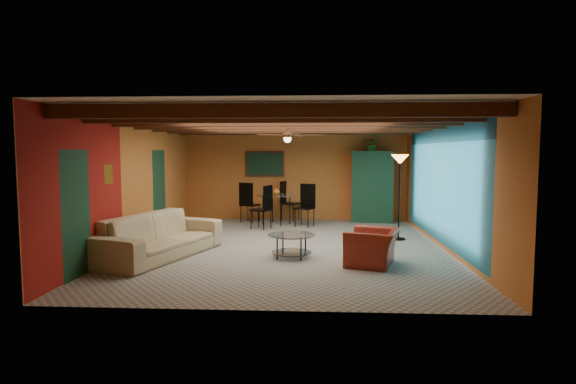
# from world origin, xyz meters

# --- Properties ---
(room) EXTENTS (6.52, 8.01, 2.71)m
(room) POSITION_xyz_m (0.00, 0.11, 2.36)
(room) COLOR gray
(room) RESTS_ON ground
(sofa) EXTENTS (1.95, 3.02, 0.82)m
(sofa) POSITION_xyz_m (-2.38, -1.09, 0.41)
(sofa) COLOR tan
(sofa) RESTS_ON ground
(armchair) EXTENTS (1.12, 1.20, 0.64)m
(armchair) POSITION_xyz_m (1.60, -1.50, 0.32)
(armchair) COLOR maroon
(armchair) RESTS_ON ground
(coffee_table) EXTENTS (1.04, 1.04, 0.46)m
(coffee_table) POSITION_xyz_m (0.14, -1.01, 0.23)
(coffee_table) COLOR silver
(coffee_table) RESTS_ON ground
(dining_table) EXTENTS (2.93, 2.93, 1.16)m
(dining_table) POSITION_xyz_m (-0.48, 3.01, 0.58)
(dining_table) COLOR silver
(dining_table) RESTS_ON ground
(armoire) EXTENTS (1.19, 0.70, 1.97)m
(armoire) POSITION_xyz_m (2.20, 3.70, 0.99)
(armoire) COLOR maroon
(armoire) RESTS_ON ground
(floor_lamp) EXTENTS (0.51, 0.51, 1.96)m
(floor_lamp) POSITION_xyz_m (2.50, 0.95, 0.98)
(floor_lamp) COLOR black
(floor_lamp) RESTS_ON ground
(ceiling_fan) EXTENTS (1.50, 1.50, 0.44)m
(ceiling_fan) POSITION_xyz_m (0.00, 0.00, 2.36)
(ceiling_fan) COLOR #472614
(ceiling_fan) RESTS_ON ceiling
(painting) EXTENTS (1.05, 0.03, 0.65)m
(painting) POSITION_xyz_m (-0.90, 3.96, 1.65)
(painting) COLOR black
(painting) RESTS_ON wall_back
(potted_plant) EXTENTS (0.57, 0.53, 0.53)m
(potted_plant) POSITION_xyz_m (2.20, 3.70, 2.23)
(potted_plant) COLOR #26661E
(potted_plant) RESTS_ON armoire
(vase) EXTENTS (0.23, 0.23, 0.19)m
(vase) POSITION_xyz_m (-0.48, 3.01, 1.25)
(vase) COLOR orange
(vase) RESTS_ON dining_table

